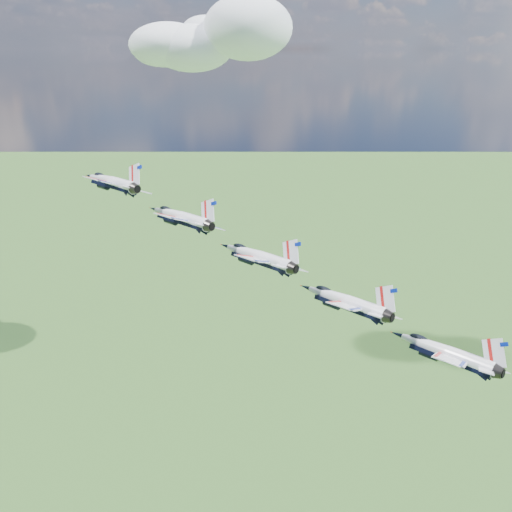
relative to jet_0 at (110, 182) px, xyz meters
name	(u,v)px	position (x,y,z in m)	size (l,w,h in m)	color
cloud_far	(201,41)	(81.05, 201.17, 21.19)	(62.91, 49.43, 24.72)	white
jet_0	(110,182)	(0.00, 0.00, 0.00)	(9.02, 13.36, 3.99)	white
jet_1	(179,217)	(6.95, -9.44, -3.37)	(9.02, 13.36, 3.99)	white
jet_2	(256,256)	(13.90, -18.89, -6.74)	(9.02, 13.36, 3.99)	white
jet_3	(343,301)	(20.85, -28.33, -10.11)	(9.02, 13.36, 3.99)	white
jet_4	(443,351)	(27.80, -37.78, -13.48)	(9.02, 13.36, 3.99)	white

